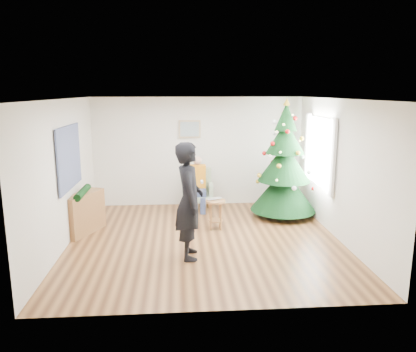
{
  "coord_description": "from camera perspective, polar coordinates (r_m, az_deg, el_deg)",
  "views": [
    {
      "loc": [
        -0.47,
        -7.16,
        2.74
      ],
      "look_at": [
        0.1,
        0.6,
        1.1
      ],
      "focal_mm": 35.0,
      "sensor_mm": 36.0,
      "label": 1
    }
  ],
  "objects": [
    {
      "name": "console",
      "position": [
        8.29,
        -17.05,
        -5.02
      ],
      "size": [
        0.68,
        1.04,
        0.8
      ],
      "primitive_type": "cube",
      "rotation": [
        0.0,
        0.0,
        -0.42
      ],
      "color": "brown",
      "rests_on": "floor"
    },
    {
      "name": "stool",
      "position": [
        8.19,
        1.07,
        -5.39
      ],
      "size": [
        0.4,
        0.4,
        0.6
      ],
      "rotation": [
        0.0,
        0.0,
        0.14
      ],
      "color": "brown",
      "rests_on": "floor"
    },
    {
      "name": "floor",
      "position": [
        7.68,
        -0.42,
        -9.0
      ],
      "size": [
        5.0,
        5.0,
        0.0
      ],
      "primitive_type": "plane",
      "color": "brown",
      "rests_on": "ground"
    },
    {
      "name": "christmas_tree",
      "position": [
        8.99,
        10.68,
        1.62
      ],
      "size": [
        1.43,
        1.43,
        2.59
      ],
      "rotation": [
        0.0,
        0.0,
        0.15
      ],
      "color": "#3F2816",
      "rests_on": "floor"
    },
    {
      "name": "laptop",
      "position": [
        8.11,
        1.08,
        -3.33
      ],
      "size": [
        0.39,
        0.34,
        0.03
      ],
      "primitive_type": "imported",
      "rotation": [
        0.0,
        0.0,
        0.49
      ],
      "color": "silver",
      "rests_on": "stool"
    },
    {
      "name": "wall_right",
      "position": [
        7.88,
        18.02,
        0.79
      ],
      "size": [
        0.0,
        5.0,
        5.0
      ],
      "primitive_type": "plane",
      "rotation": [
        1.57,
        0.0,
        -1.57
      ],
      "color": "silver",
      "rests_on": "floor"
    },
    {
      "name": "seated_person",
      "position": [
        9.34,
        -1.46,
        -1.08
      ],
      "size": [
        0.39,
        0.56,
        1.26
      ],
      "rotation": [
        0.0,
        0.0,
        -0.03
      ],
      "color": "navy",
      "rests_on": "armchair"
    },
    {
      "name": "tapestry",
      "position": [
        7.81,
        -18.93,
        2.49
      ],
      "size": [
        0.03,
        1.5,
        1.15
      ],
      "primitive_type": "cube",
      "color": "black",
      "rests_on": "wall_left"
    },
    {
      "name": "standing_man",
      "position": [
        6.65,
        -2.67,
        -3.52
      ],
      "size": [
        0.49,
        0.72,
        1.95
      ],
      "primitive_type": "imported",
      "rotation": [
        0.0,
        0.0,
        1.6
      ],
      "color": "black",
      "rests_on": "floor"
    },
    {
      "name": "curtains",
      "position": [
        8.75,
        15.3,
        3.34
      ],
      "size": [
        0.05,
        1.75,
        1.5
      ],
      "color": "white",
      "rests_on": "wall_right"
    },
    {
      "name": "framed_picture",
      "position": [
        9.66,
        -2.61,
        6.61
      ],
      "size": [
        0.52,
        0.05,
        0.42
      ],
      "color": "tan",
      "rests_on": "wall_back"
    },
    {
      "name": "wall_back",
      "position": [
        9.77,
        -1.41,
        3.43
      ],
      "size": [
        5.0,
        0.0,
        5.0
      ],
      "primitive_type": "plane",
      "rotation": [
        1.57,
        0.0,
        0.0
      ],
      "color": "silver",
      "rests_on": "floor"
    },
    {
      "name": "game_controller",
      "position": [
        6.55,
        -0.88,
        -0.82
      ],
      "size": [
        0.04,
        0.13,
        0.04
      ],
      "primitive_type": "cube",
      "rotation": [
        0.0,
        0.0,
        0.03
      ],
      "color": "white",
      "rests_on": "standing_man"
    },
    {
      "name": "ceiling",
      "position": [
        7.17,
        -0.45,
        10.79
      ],
      "size": [
        5.0,
        5.0,
        0.0
      ],
      "primitive_type": "plane",
      "rotation": [
        3.14,
        0.0,
        0.0
      ],
      "color": "white",
      "rests_on": "wall_back"
    },
    {
      "name": "garland",
      "position": [
        8.19,
        -17.22,
        -2.2
      ],
      "size": [
        0.14,
        0.9,
        0.14
      ],
      "primitive_type": "cylinder",
      "rotation": [
        1.57,
        0.0,
        0.0
      ],
      "color": "black",
      "rests_on": "console"
    },
    {
      "name": "window_panel",
      "position": [
        8.76,
        15.48,
        3.34
      ],
      "size": [
        0.04,
        1.3,
        1.4
      ],
      "primitive_type": "cube",
      "color": "white",
      "rests_on": "wall_right"
    },
    {
      "name": "armchair",
      "position": [
        9.45,
        -1.45,
        -2.74
      ],
      "size": [
        0.71,
        0.64,
        0.96
      ],
      "rotation": [
        0.0,
        0.0,
        -0.03
      ],
      "color": "gray",
      "rests_on": "floor"
    },
    {
      "name": "wall_left",
      "position": [
        7.58,
        -19.66,
        0.25
      ],
      "size": [
        0.0,
        5.0,
        5.0
      ],
      "primitive_type": "plane",
      "rotation": [
        1.57,
        0.0,
        1.57
      ],
      "color": "silver",
      "rests_on": "floor"
    },
    {
      "name": "wall_front",
      "position": [
        4.9,
        1.51,
        -5.2
      ],
      "size": [
        5.0,
        0.0,
        5.0
      ],
      "primitive_type": "plane",
      "rotation": [
        -1.57,
        0.0,
        0.0
      ],
      "color": "silver",
      "rests_on": "floor"
    }
  ]
}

